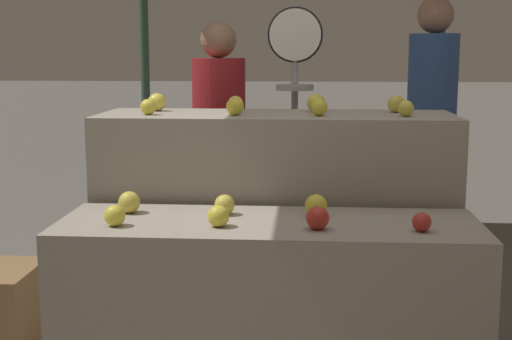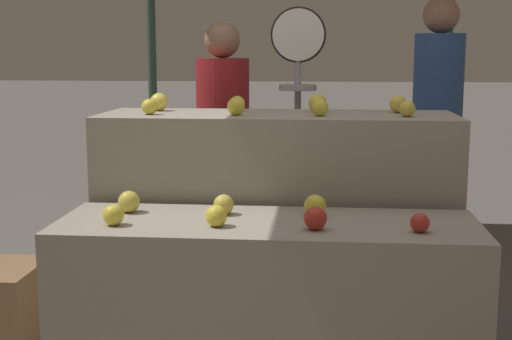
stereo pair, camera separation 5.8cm
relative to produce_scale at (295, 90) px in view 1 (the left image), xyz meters
The scene contains 20 objects.
display_counter_front 1.41m from the produce_scale, 93.68° to the right, with size 1.63×0.55×0.76m, color gray.
display_counter_back 0.84m from the produce_scale, 97.67° to the right, with size 1.63×0.55×1.12m, color gray.
apple_front_0 1.48m from the produce_scale, 117.01° to the right, with size 0.08×0.08×0.08m, color gold.
apple_front_1 1.34m from the produce_scale, 101.64° to the right, with size 0.08×0.08×0.08m, color gold.
apple_front_2 1.33m from the produce_scale, 84.92° to the right, with size 0.09×0.09×0.09m, color #B72D23.
apple_front_3 1.41m from the produce_scale, 68.83° to the right, with size 0.07×0.07×0.07m, color #B72D23.
apple_front_4 1.29m from the produce_scale, 121.67° to the right, with size 0.09×0.09×0.09m, color gold.
apple_front_5 1.15m from the produce_scale, 103.76° to the right, with size 0.08×0.08×0.08m, color gold.
apple_front_6 1.13m from the produce_scale, 84.09° to the right, with size 0.09×0.09×0.09m, color gold.
apple_back_0 0.92m from the produce_scale, 135.02° to the right, with size 0.07×0.07×0.07m, color gold.
apple_back_1 0.70m from the produce_scale, 111.40° to the right, with size 0.08×0.08×0.08m, color gold.
apple_back_2 0.66m from the produce_scale, 79.43° to the right, with size 0.08×0.08×0.08m, color gold.
apple_back_3 0.82m from the produce_scale, 52.24° to the right, with size 0.07×0.07×0.07m, color gold.
apple_back_4 0.79m from the produce_scale, 145.74° to the right, with size 0.09×0.09×0.09m, color yellow.
apple_back_5 0.51m from the produce_scale, 122.58° to the right, with size 0.07×0.07×0.07m, color yellow.
apple_back_6 0.46m from the produce_scale, 76.34° to the right, with size 0.09×0.09×0.09m, color gold.
apple_back_7 0.66m from the produce_scale, 43.12° to the right, with size 0.08×0.08×0.08m, color gold.
produce_scale is the anchor object (origin of this frame).
person_vendor_at_scale 0.59m from the produce_scale, 148.86° to the left, with size 0.40×0.40×1.57m.
person_customer_left 1.18m from the produce_scale, 42.56° to the left, with size 0.42×0.42×1.74m.
Camera 1 is at (0.15, -2.67, 1.41)m, focal length 50.00 mm.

